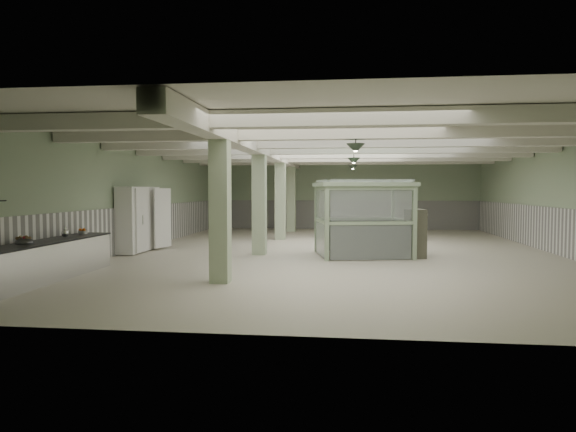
# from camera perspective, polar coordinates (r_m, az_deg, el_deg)

# --- Properties ---
(floor) EXTENTS (20.00, 20.00, 0.00)m
(floor) POSITION_cam_1_polar(r_m,az_deg,el_deg) (17.29, 5.60, -3.97)
(floor) COLOR beige
(floor) RESTS_ON ground
(ceiling) EXTENTS (14.00, 20.00, 0.02)m
(ceiling) POSITION_cam_1_polar(r_m,az_deg,el_deg) (17.23, 5.66, 8.00)
(ceiling) COLOR silver
(ceiling) RESTS_ON wall_back
(wall_back) EXTENTS (14.00, 0.02, 3.60)m
(wall_back) POSITION_cam_1_polar(r_m,az_deg,el_deg) (27.16, 6.09, 2.36)
(wall_back) COLOR #92A383
(wall_back) RESTS_ON floor
(wall_front) EXTENTS (14.00, 0.02, 3.60)m
(wall_front) POSITION_cam_1_polar(r_m,az_deg,el_deg) (7.18, 3.90, 0.64)
(wall_front) COLOR #92A383
(wall_front) RESTS_ON floor
(wall_left) EXTENTS (0.02, 20.00, 3.60)m
(wall_left) POSITION_cam_1_polar(r_m,az_deg,el_deg) (18.68, -16.38, 1.97)
(wall_left) COLOR #92A383
(wall_left) RESTS_ON floor
(wall_right) EXTENTS (0.02, 20.00, 3.60)m
(wall_right) POSITION_cam_1_polar(r_m,az_deg,el_deg) (18.40, 28.00, 1.73)
(wall_right) COLOR #92A383
(wall_right) RESTS_ON floor
(wainscot_left) EXTENTS (0.05, 19.90, 1.50)m
(wainscot_left) POSITION_cam_1_polar(r_m,az_deg,el_deg) (18.71, -16.27, -1.24)
(wainscot_left) COLOR white
(wainscot_left) RESTS_ON floor
(wainscot_right) EXTENTS (0.05, 19.90, 1.50)m
(wainscot_right) POSITION_cam_1_polar(r_m,az_deg,el_deg) (18.44, 27.85, -1.53)
(wainscot_right) COLOR white
(wainscot_right) RESTS_ON floor
(wainscot_back) EXTENTS (13.90, 0.05, 1.50)m
(wainscot_back) POSITION_cam_1_polar(r_m,az_deg,el_deg) (27.17, 6.08, 0.15)
(wainscot_back) COLOR white
(wainscot_back) RESTS_ON floor
(girder) EXTENTS (0.45, 19.90, 0.40)m
(girder) POSITION_cam_1_polar(r_m,az_deg,el_deg) (17.45, -2.64, 7.22)
(girder) COLOR silver
(girder) RESTS_ON ceiling
(beam_a) EXTENTS (13.90, 0.35, 0.32)m
(beam_a) POSITION_cam_1_polar(r_m,az_deg,el_deg) (9.76, 4.71, 10.79)
(beam_a) COLOR silver
(beam_a) RESTS_ON ceiling
(beam_b) EXTENTS (13.90, 0.35, 0.32)m
(beam_b) POSITION_cam_1_polar(r_m,az_deg,el_deg) (12.24, 5.16, 9.20)
(beam_b) COLOR silver
(beam_b) RESTS_ON ceiling
(beam_c) EXTENTS (13.90, 0.35, 0.32)m
(beam_c) POSITION_cam_1_polar(r_m,az_deg,el_deg) (14.72, 5.45, 8.15)
(beam_c) COLOR silver
(beam_c) RESTS_ON ceiling
(beam_d) EXTENTS (13.90, 0.35, 0.32)m
(beam_d) POSITION_cam_1_polar(r_m,az_deg,el_deg) (17.22, 5.66, 7.40)
(beam_d) COLOR silver
(beam_d) RESTS_ON ceiling
(beam_e) EXTENTS (13.90, 0.35, 0.32)m
(beam_e) POSITION_cam_1_polar(r_m,az_deg,el_deg) (19.71, 5.82, 6.84)
(beam_e) COLOR silver
(beam_e) RESTS_ON ceiling
(beam_f) EXTENTS (13.90, 0.35, 0.32)m
(beam_f) POSITION_cam_1_polar(r_m,az_deg,el_deg) (22.20, 5.94, 6.41)
(beam_f) COLOR silver
(beam_f) RESTS_ON ceiling
(beam_g) EXTENTS (13.90, 0.35, 0.32)m
(beam_g) POSITION_cam_1_polar(r_m,az_deg,el_deg) (24.70, 6.03, 6.06)
(beam_g) COLOR silver
(beam_g) RESTS_ON ceiling
(column_a) EXTENTS (0.42, 0.42, 3.60)m
(column_a) POSITION_cam_1_polar(r_m,az_deg,el_deg) (11.53, -7.56, 1.51)
(column_a) COLOR #AEC29C
(column_a) RESTS_ON floor
(column_b) EXTENTS (0.42, 0.42, 3.60)m
(column_b) POSITION_cam_1_polar(r_m,az_deg,el_deg) (16.42, -3.21, 1.97)
(column_b) COLOR #AEC29C
(column_b) RESTS_ON floor
(column_c) EXTENTS (0.42, 0.42, 3.60)m
(column_c) POSITION_cam_1_polar(r_m,az_deg,el_deg) (21.36, -0.86, 2.21)
(column_c) COLOR #AEC29C
(column_c) RESTS_ON floor
(column_d) EXTENTS (0.42, 0.42, 3.60)m
(column_d) POSITION_cam_1_polar(r_m,az_deg,el_deg) (25.33, 0.36, 2.33)
(column_d) COLOR #AEC29C
(column_d) RESTS_ON floor
(pendant_front) EXTENTS (0.44, 0.44, 0.22)m
(pendant_front) POSITION_cam_1_polar(r_m,az_deg,el_deg) (12.20, 7.52, 7.46)
(pendant_front) COLOR #293729
(pendant_front) RESTS_ON ceiling
(pendant_mid) EXTENTS (0.44, 0.44, 0.22)m
(pendant_mid) POSITION_cam_1_polar(r_m,az_deg,el_deg) (17.69, 7.32, 6.07)
(pendant_mid) COLOR #293729
(pendant_mid) RESTS_ON ceiling
(pendant_back) EXTENTS (0.44, 0.44, 0.22)m
(pendant_back) POSITION_cam_1_polar(r_m,az_deg,el_deg) (22.68, 7.22, 5.39)
(pendant_back) COLOR #293729
(pendant_back) RESTS_ON ceiling
(prep_counter) EXTENTS (0.84, 4.81, 0.91)m
(prep_counter) POSITION_cam_1_polar(r_m,az_deg,el_deg) (12.99, -25.42, -4.52)
(prep_counter) COLOR silver
(prep_counter) RESTS_ON floor
(pitcher_far) EXTENTS (0.24, 0.26, 0.26)m
(pitcher_far) POSITION_cam_1_polar(r_m,az_deg,el_deg) (13.84, -23.52, -1.66)
(pitcher_far) COLOR silver
(pitcher_far) RESTS_ON prep_counter
(veg_colander) EXTENTS (0.44, 0.44, 0.18)m
(veg_colander) POSITION_cam_1_polar(r_m,az_deg,el_deg) (12.53, -27.25, -2.40)
(veg_colander) COLOR #404146
(veg_colander) RESTS_ON prep_counter
(orange_bowl) EXTENTS (0.30, 0.30, 0.09)m
(orange_bowl) POSITION_cam_1_polar(r_m,az_deg,el_deg) (14.64, -21.83, -1.73)
(orange_bowl) COLOR #B2B2B7
(orange_bowl) RESTS_ON prep_counter
(walkin_cooler) EXTENTS (0.89, 2.34, 2.15)m
(walkin_cooler) POSITION_cam_1_polar(r_m,az_deg,el_deg) (17.88, -16.18, -0.39)
(walkin_cooler) COLOR white
(walkin_cooler) RESTS_ON floor
(guard_booth) EXTENTS (3.29, 2.96, 2.39)m
(guard_booth) POSITION_cam_1_polar(r_m,az_deg,el_deg) (16.23, 8.30, 1.23)
(guard_booth) COLOR #95AC8A
(guard_booth) RESTS_ON floor
(filing_cabinet) EXTENTS (0.63, 0.78, 1.48)m
(filing_cabinet) POSITION_cam_1_polar(r_m,az_deg,el_deg) (16.12, 13.97, -1.90)
(filing_cabinet) COLOR #5E5E4E
(filing_cabinet) RESTS_ON floor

